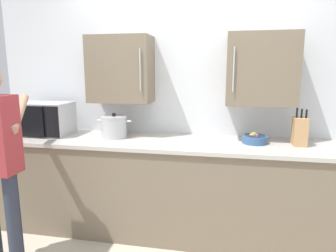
{
  "coord_description": "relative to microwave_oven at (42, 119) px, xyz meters",
  "views": [
    {
      "loc": [
        0.35,
        -1.85,
        1.57
      ],
      "look_at": [
        -0.15,
        0.76,
        1.07
      ],
      "focal_mm": 31.52,
      "sensor_mm": 36.0,
      "label": 1
    }
  ],
  "objects": [
    {
      "name": "counter_unit",
      "position": [
        1.49,
        -0.04,
        -0.63
      ],
      "size": [
        3.8,
        0.68,
        0.92
      ],
      "color": "#756651",
      "rests_on": "ground_plane"
    },
    {
      "name": "microwave_oven",
      "position": [
        0.0,
        0.0,
        0.0
      ],
      "size": [
        0.53,
        0.38,
        0.33
      ],
      "color": "#B7BABF",
      "rests_on": "counter_unit"
    },
    {
      "name": "knife_block",
      "position": [
        2.49,
        0.0,
        -0.04
      ],
      "size": [
        0.11,
        0.15,
        0.34
      ],
      "color": "tan",
      "rests_on": "counter_unit"
    },
    {
      "name": "back_wall_tiled",
      "position": [
        1.49,
        0.3,
        0.37
      ],
      "size": [
        4.12,
        0.44,
        2.85
      ],
      "color": "silver",
      "rests_on": "ground_plane"
    },
    {
      "name": "stock_pot",
      "position": [
        0.78,
        -0.01,
        -0.06
      ],
      "size": [
        0.34,
        0.25,
        0.24
      ],
      "color": "#B7BABF",
      "rests_on": "counter_unit"
    },
    {
      "name": "fruit_bowl",
      "position": [
        2.12,
        0.01,
        -0.12
      ],
      "size": [
        0.22,
        0.22,
        0.1
      ],
      "color": "#335684",
      "rests_on": "counter_unit"
    }
  ]
}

